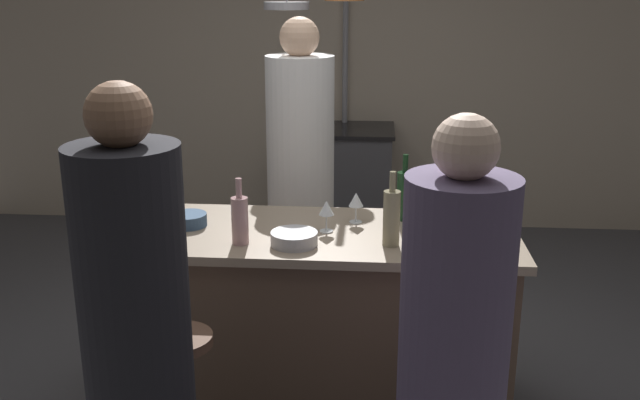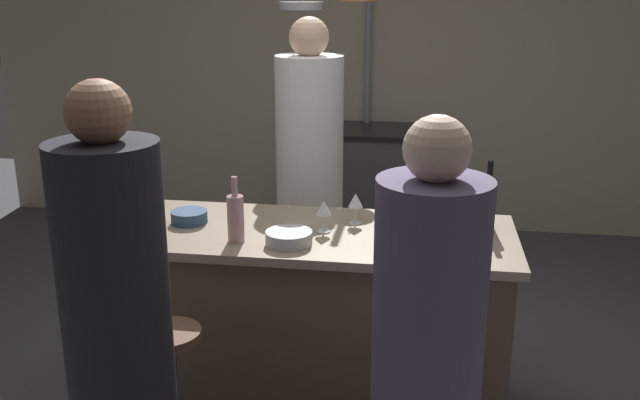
{
  "view_description": "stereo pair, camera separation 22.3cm",
  "coord_description": "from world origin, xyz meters",
  "px_view_note": "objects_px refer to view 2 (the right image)",
  "views": [
    {
      "loc": [
        0.25,
        -3.0,
        1.96
      ],
      "look_at": [
        0.0,
        0.15,
        1.0
      ],
      "focal_mm": 39.7,
      "sensor_mm": 36.0,
      "label": 1
    },
    {
      "loc": [
        0.47,
        -2.98,
        1.96
      ],
      "look_at": [
        0.0,
        0.15,
        1.0
      ],
      "focal_mm": 39.7,
      "sensor_mm": 36.0,
      "label": 2
    }
  ],
  "objects_px": {
    "guest_right": "(425,391)",
    "wine_glass_by_chef": "(356,202)",
    "chef": "(310,190)",
    "pepper_mill": "(449,203)",
    "wine_bottle_dark": "(488,202)",
    "wine_bottle_red": "(405,196)",
    "mixing_bowl_steel": "(289,238)",
    "wine_bottle_rose": "(236,217)",
    "stove_range": "(363,183)",
    "bar_stool_left": "(172,399)",
    "guest_left": "(120,349)",
    "mixing_bowl_blue": "(189,217)",
    "wine_bottle_white": "(386,218)",
    "wine_glass_near_left_guest": "(432,200)",
    "wine_glass_near_right_guest": "(324,210)"
  },
  "relations": [
    {
      "from": "wine_bottle_red",
      "to": "mixing_bowl_steel",
      "type": "xyz_separation_m",
      "value": [
        -0.48,
        -0.38,
        -0.09
      ]
    },
    {
      "from": "wine_bottle_white",
      "to": "wine_glass_near_left_guest",
      "type": "bearing_deg",
      "value": 62.74
    },
    {
      "from": "bar_stool_left",
      "to": "wine_bottle_white",
      "type": "distance_m",
      "value": 1.14
    },
    {
      "from": "wine_bottle_white",
      "to": "wine_bottle_red",
      "type": "distance_m",
      "value": 0.36
    },
    {
      "from": "wine_glass_by_chef",
      "to": "mixing_bowl_blue",
      "type": "relative_size",
      "value": 0.86
    },
    {
      "from": "mixing_bowl_steel",
      "to": "wine_glass_by_chef",
      "type": "bearing_deg",
      "value": 51.06
    },
    {
      "from": "chef",
      "to": "wine_bottle_white",
      "type": "relative_size",
      "value": 5.56
    },
    {
      "from": "chef",
      "to": "mixing_bowl_steel",
      "type": "xyz_separation_m",
      "value": [
        0.08,
        -1.06,
        0.09
      ]
    },
    {
      "from": "bar_stool_left",
      "to": "guest_left",
      "type": "bearing_deg",
      "value": -95.43
    },
    {
      "from": "bar_stool_left",
      "to": "guest_left",
      "type": "distance_m",
      "value": 0.54
    },
    {
      "from": "bar_stool_left",
      "to": "pepper_mill",
      "type": "distance_m",
      "value": 1.48
    },
    {
      "from": "guest_left",
      "to": "pepper_mill",
      "type": "xyz_separation_m",
      "value": [
        1.11,
        1.14,
        0.22
      ]
    },
    {
      "from": "mixing_bowl_blue",
      "to": "pepper_mill",
      "type": "bearing_deg",
      "value": 7.29
    },
    {
      "from": "wine_bottle_white",
      "to": "wine_glass_near_left_guest",
      "type": "height_order",
      "value": "wine_bottle_white"
    },
    {
      "from": "pepper_mill",
      "to": "wine_bottle_dark",
      "type": "relative_size",
      "value": 0.66
    },
    {
      "from": "wine_bottle_red",
      "to": "wine_glass_by_chef",
      "type": "xyz_separation_m",
      "value": [
        -0.22,
        -0.07,
        -0.02
      ]
    },
    {
      "from": "chef",
      "to": "guest_right",
      "type": "xyz_separation_m",
      "value": [
        0.68,
        -1.89,
        -0.08
      ]
    },
    {
      "from": "bar_stool_left",
      "to": "wine_bottle_white",
      "type": "height_order",
      "value": "wine_bottle_white"
    },
    {
      "from": "bar_stool_left",
      "to": "wine_bottle_white",
      "type": "relative_size",
      "value": 2.1
    },
    {
      "from": "pepper_mill",
      "to": "mixing_bowl_blue",
      "type": "distance_m",
      "value": 1.2
    },
    {
      "from": "guest_right",
      "to": "wine_glass_by_chef",
      "type": "xyz_separation_m",
      "value": [
        -0.34,
        1.14,
        0.25
      ]
    },
    {
      "from": "guest_right",
      "to": "wine_bottle_red",
      "type": "height_order",
      "value": "guest_right"
    },
    {
      "from": "wine_bottle_white",
      "to": "chef",
      "type": "bearing_deg",
      "value": 115.67
    },
    {
      "from": "bar_stool_left",
      "to": "guest_right",
      "type": "distance_m",
      "value": 1.13
    },
    {
      "from": "wine_bottle_rose",
      "to": "mixing_bowl_blue",
      "type": "bearing_deg",
      "value": 143.24
    },
    {
      "from": "stove_range",
      "to": "wine_bottle_rose",
      "type": "xyz_separation_m",
      "value": [
        -0.32,
        -2.64,
        0.56
      ]
    },
    {
      "from": "wine_glass_by_chef",
      "to": "guest_right",
      "type": "bearing_deg",
      "value": -73.5
    },
    {
      "from": "chef",
      "to": "wine_bottle_dark",
      "type": "xyz_separation_m",
      "value": [
        0.94,
        -0.72,
        0.19
      ]
    },
    {
      "from": "bar_stool_left",
      "to": "wine_glass_near_left_guest",
      "type": "relative_size",
      "value": 4.66
    },
    {
      "from": "stove_range",
      "to": "bar_stool_left",
      "type": "bearing_deg",
      "value": -98.92
    },
    {
      "from": "wine_glass_near_right_guest",
      "to": "wine_glass_near_left_guest",
      "type": "height_order",
      "value": "same"
    },
    {
      "from": "pepper_mill",
      "to": "mixing_bowl_steel",
      "type": "xyz_separation_m",
      "value": [
        -0.68,
        -0.36,
        -0.08
      ]
    },
    {
      "from": "mixing_bowl_steel",
      "to": "wine_glass_near_right_guest",
      "type": "bearing_deg",
      "value": 54.44
    },
    {
      "from": "chef",
      "to": "wine_bottle_rose",
      "type": "height_order",
      "value": "chef"
    },
    {
      "from": "guest_right",
      "to": "wine_glass_near_left_guest",
      "type": "xyz_separation_m",
      "value": [
        0.01,
        1.22,
        0.25
      ]
    },
    {
      "from": "guest_left",
      "to": "wine_bottle_rose",
      "type": "bearing_deg",
      "value": 75.69
    },
    {
      "from": "wine_bottle_rose",
      "to": "wine_bottle_dark",
      "type": "xyz_separation_m",
      "value": [
        1.08,
        0.34,
        0.01
      ]
    },
    {
      "from": "chef",
      "to": "guest_right",
      "type": "distance_m",
      "value": 2.0
    },
    {
      "from": "guest_right",
      "to": "wine_bottle_dark",
      "type": "bearing_deg",
      "value": 77.43
    },
    {
      "from": "chef",
      "to": "pepper_mill",
      "type": "relative_size",
      "value": 8.59
    },
    {
      "from": "wine_glass_near_right_guest",
      "to": "bar_stool_left",
      "type": "bearing_deg",
      "value": -130.61
    },
    {
      "from": "stove_range",
      "to": "wine_glass_by_chef",
      "type": "relative_size",
      "value": 6.1
    },
    {
      "from": "stove_range",
      "to": "chef",
      "type": "xyz_separation_m",
      "value": [
        -0.17,
        -1.58,
        0.39
      ]
    },
    {
      "from": "chef",
      "to": "wine_glass_near_left_guest",
      "type": "distance_m",
      "value": 0.97
    },
    {
      "from": "guest_right",
      "to": "bar_stool_left",
      "type": "bearing_deg",
      "value": 158.29
    },
    {
      "from": "wine_bottle_rose",
      "to": "mixing_bowl_blue",
      "type": "relative_size",
      "value": 1.72
    },
    {
      "from": "guest_right",
      "to": "mixing_bowl_steel",
      "type": "bearing_deg",
      "value": 125.53
    },
    {
      "from": "wine_bottle_white",
      "to": "wine_bottle_dark",
      "type": "xyz_separation_m",
      "value": [
        0.44,
        0.31,
        -0.0
      ]
    },
    {
      "from": "chef",
      "to": "pepper_mill",
      "type": "distance_m",
      "value": 1.05
    },
    {
      "from": "wine_bottle_rose",
      "to": "wine_glass_by_chef",
      "type": "xyz_separation_m",
      "value": [
        0.48,
        0.31,
        -0.0
      ]
    }
  ]
}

